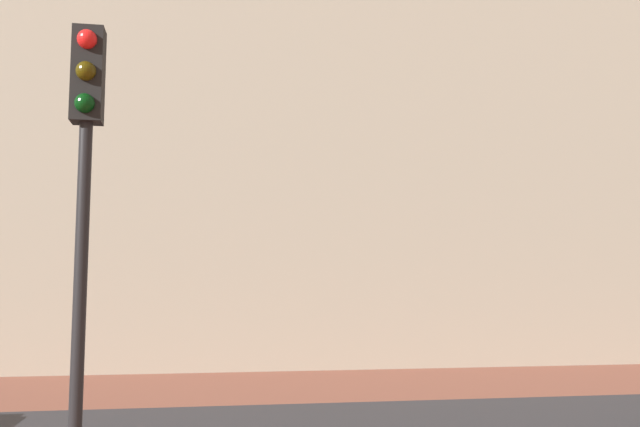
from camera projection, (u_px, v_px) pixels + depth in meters
The scene contains 2 objects.
landmark_building at pixel (295, 96), 31.19m from camera, with size 26.83×15.27×35.38m.
traffic_light_pole at pixel (83, 193), 6.31m from camera, with size 0.28×0.34×5.08m.
Camera 1 is at (-2.17, -2.32, 2.65)m, focal length 39.00 mm.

